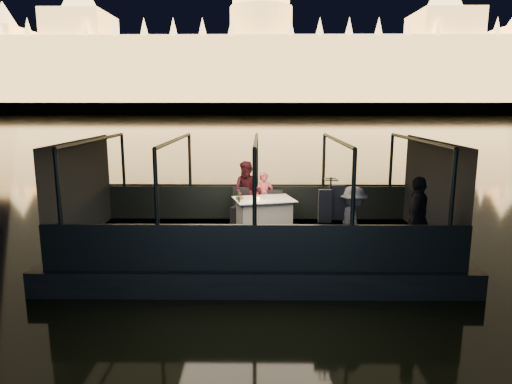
{
  "coord_description": "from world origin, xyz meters",
  "views": [
    {
      "loc": [
        0.12,
        -10.15,
        3.6
      ],
      "look_at": [
        0.0,
        0.4,
        1.55
      ],
      "focal_mm": 32.0,
      "sensor_mm": 36.0,
      "label": 1
    }
  ],
  "objects_px": {
    "person_man_maroon": "(247,194)",
    "passenger_dark": "(417,220)",
    "chair_port_right": "(275,207)",
    "dining_table_central": "(264,214)",
    "wine_bottle": "(239,196)",
    "coat_stand": "(330,216)",
    "person_woman_coral": "(264,194)",
    "passenger_stripe": "(353,219)",
    "chair_port_left": "(241,207)"
  },
  "relations": [
    {
      "from": "passenger_stripe",
      "to": "wine_bottle",
      "type": "distance_m",
      "value": 3.03
    },
    {
      "from": "person_woman_coral",
      "to": "wine_bottle",
      "type": "relative_size",
      "value": 4.66
    },
    {
      "from": "person_man_maroon",
      "to": "wine_bottle",
      "type": "xyz_separation_m",
      "value": [
        -0.16,
        -1.12,
        0.17
      ]
    },
    {
      "from": "chair_port_left",
      "to": "person_man_maroon",
      "type": "relative_size",
      "value": 0.57
    },
    {
      "from": "chair_port_right",
      "to": "passenger_stripe",
      "type": "distance_m",
      "value": 3.15
    },
    {
      "from": "passenger_dark",
      "to": "person_man_maroon",
      "type": "bearing_deg",
      "value": -101.67
    },
    {
      "from": "passenger_dark",
      "to": "wine_bottle",
      "type": "distance_m",
      "value": 4.12
    },
    {
      "from": "chair_port_left",
      "to": "passenger_dark",
      "type": "relative_size",
      "value": 0.54
    },
    {
      "from": "person_woman_coral",
      "to": "dining_table_central",
      "type": "bearing_deg",
      "value": -92.6
    },
    {
      "from": "chair_port_left",
      "to": "dining_table_central",
      "type": "bearing_deg",
      "value": -20.42
    },
    {
      "from": "chair_port_right",
      "to": "chair_port_left",
      "type": "bearing_deg",
      "value": 171.97
    },
    {
      "from": "person_man_maroon",
      "to": "coat_stand",
      "type": "bearing_deg",
      "value": -38.27
    },
    {
      "from": "chair_port_left",
      "to": "passenger_stripe",
      "type": "height_order",
      "value": "passenger_stripe"
    },
    {
      "from": "coat_stand",
      "to": "chair_port_left",
      "type": "bearing_deg",
      "value": 124.63
    },
    {
      "from": "passenger_stripe",
      "to": "passenger_dark",
      "type": "relative_size",
      "value": 0.88
    },
    {
      "from": "person_woman_coral",
      "to": "passenger_stripe",
      "type": "distance_m",
      "value": 3.5
    },
    {
      "from": "coat_stand",
      "to": "person_man_maroon",
      "type": "bearing_deg",
      "value": 119.88
    },
    {
      "from": "dining_table_central",
      "to": "passenger_dark",
      "type": "distance_m",
      "value": 3.87
    },
    {
      "from": "coat_stand",
      "to": "wine_bottle",
      "type": "xyz_separation_m",
      "value": [
        -1.9,
        1.89,
        0.02
      ]
    },
    {
      "from": "chair_port_left",
      "to": "wine_bottle",
      "type": "height_order",
      "value": "wine_bottle"
    },
    {
      "from": "chair_port_right",
      "to": "passenger_dark",
      "type": "xyz_separation_m",
      "value": [
        2.72,
        -2.84,
        0.4
      ]
    },
    {
      "from": "dining_table_central",
      "to": "passenger_dark",
      "type": "relative_size",
      "value": 0.84
    },
    {
      "from": "dining_table_central",
      "to": "wine_bottle",
      "type": "height_order",
      "value": "wine_bottle"
    },
    {
      "from": "wine_bottle",
      "to": "chair_port_left",
      "type": "bearing_deg",
      "value": 90.53
    },
    {
      "from": "chair_port_right",
      "to": "person_woman_coral",
      "type": "distance_m",
      "value": 0.49
    },
    {
      "from": "chair_port_left",
      "to": "coat_stand",
      "type": "relative_size",
      "value": 0.55
    },
    {
      "from": "dining_table_central",
      "to": "wine_bottle",
      "type": "bearing_deg",
      "value": -146.0
    },
    {
      "from": "chair_port_right",
      "to": "person_woman_coral",
      "type": "relative_size",
      "value": 0.65
    },
    {
      "from": "passenger_stripe",
      "to": "dining_table_central",
      "type": "bearing_deg",
      "value": 26.55
    },
    {
      "from": "dining_table_central",
      "to": "passenger_dark",
      "type": "xyz_separation_m",
      "value": [
        3.01,
        -2.39,
        0.47
      ]
    },
    {
      "from": "passenger_stripe",
      "to": "wine_bottle",
      "type": "relative_size",
      "value": 5.31
    },
    {
      "from": "person_man_maroon",
      "to": "passenger_stripe",
      "type": "relative_size",
      "value": 1.07
    },
    {
      "from": "chair_port_left",
      "to": "passenger_stripe",
      "type": "distance_m",
      "value": 3.67
    },
    {
      "from": "chair_port_left",
      "to": "passenger_dark",
      "type": "bearing_deg",
      "value": -21.52
    },
    {
      "from": "chair_port_right",
      "to": "passenger_stripe",
      "type": "bearing_deg",
      "value": -69.23
    },
    {
      "from": "wine_bottle",
      "to": "coat_stand",
      "type": "bearing_deg",
      "value": -44.93
    },
    {
      "from": "person_woman_coral",
      "to": "wine_bottle",
      "type": "xyz_separation_m",
      "value": [
        -0.61,
        -1.12,
        0.17
      ]
    },
    {
      "from": "chair_port_right",
      "to": "coat_stand",
      "type": "distance_m",
      "value": 2.96
    },
    {
      "from": "dining_table_central",
      "to": "passenger_dark",
      "type": "height_order",
      "value": "passenger_dark"
    },
    {
      "from": "chair_port_right",
      "to": "person_man_maroon",
      "type": "height_order",
      "value": "person_man_maroon"
    },
    {
      "from": "passenger_stripe",
      "to": "wine_bottle",
      "type": "bearing_deg",
      "value": 40.34
    },
    {
      "from": "person_man_maroon",
      "to": "passenger_dark",
      "type": "distance_m",
      "value": 4.64
    },
    {
      "from": "person_man_maroon",
      "to": "passenger_stripe",
      "type": "bearing_deg",
      "value": -32.18
    },
    {
      "from": "person_woman_coral",
      "to": "person_man_maroon",
      "type": "bearing_deg",
      "value": 178.31
    },
    {
      "from": "coat_stand",
      "to": "person_woman_coral",
      "type": "relative_size",
      "value": 1.27
    },
    {
      "from": "person_woman_coral",
      "to": "wine_bottle",
      "type": "height_order",
      "value": "person_woman_coral"
    },
    {
      "from": "dining_table_central",
      "to": "coat_stand",
      "type": "distance_m",
      "value": 2.69
    },
    {
      "from": "passenger_dark",
      "to": "wine_bottle",
      "type": "relative_size",
      "value": 6.07
    },
    {
      "from": "person_woman_coral",
      "to": "passenger_dark",
      "type": "bearing_deg",
      "value": -47.8
    },
    {
      "from": "chair_port_right",
      "to": "passenger_stripe",
      "type": "height_order",
      "value": "passenger_stripe"
    }
  ]
}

